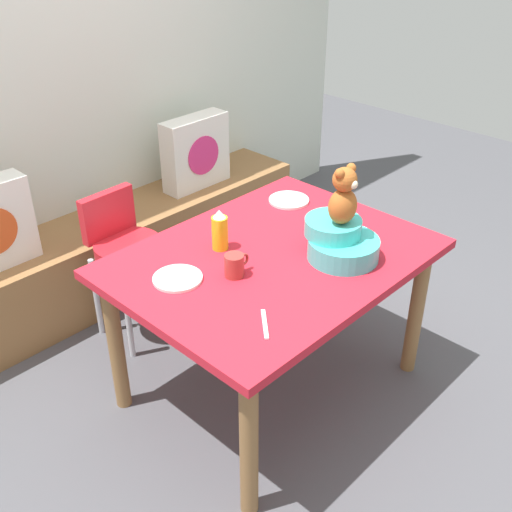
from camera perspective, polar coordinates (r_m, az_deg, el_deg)
ground_plane at (r=3.08m, az=1.37°, el=-11.74°), size 8.00×8.00×0.00m
back_wall at (r=3.55m, az=-17.53°, el=16.88°), size 4.40×0.10×2.60m
window_bench at (r=3.73m, az=-12.86°, el=0.29°), size 2.60×0.44×0.46m
pillow_floral_right at (r=3.86m, az=-5.58°, el=9.49°), size 0.44×0.15×0.44m
book_stack at (r=3.59m, az=-13.69°, el=3.90°), size 0.20×0.14×0.09m
dining_table at (r=2.68m, az=1.54°, el=-1.61°), size 1.32×1.00×0.74m
highchair at (r=3.17m, az=-11.84°, el=0.70°), size 0.34×0.46×0.79m
infant_seat_teal at (r=2.61m, az=7.73°, el=1.35°), size 0.30×0.33×0.16m
teddy_bear at (r=2.51m, az=8.07°, el=5.44°), size 0.13×0.12×0.25m
ketchup_bottle at (r=2.64m, az=-3.36°, el=2.35°), size 0.07×0.07×0.18m
coffee_mug at (r=2.46m, az=-1.90°, el=-0.88°), size 0.12×0.08×0.09m
dinner_plate_near at (r=2.48m, az=-7.24°, el=-2.06°), size 0.20×0.20×0.01m
dinner_plate_far at (r=3.08m, az=3.05°, el=5.16°), size 0.20×0.20×0.01m
table_fork at (r=2.22m, az=0.82°, el=-6.29°), size 0.13×0.14×0.01m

